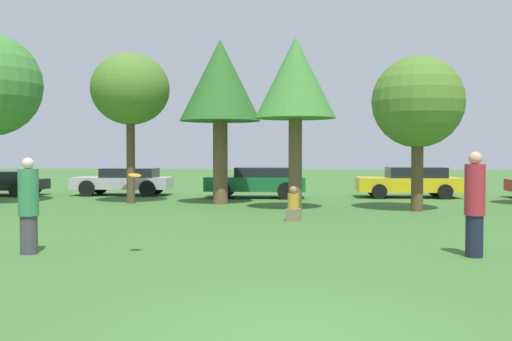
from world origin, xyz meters
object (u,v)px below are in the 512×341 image
frisbee (135,175)px  bystander_sitting (293,207)px  person_thrower (29,206)px  tree_1 (130,90)px  parked_car_green (257,181)px  parked_car_black (1,182)px  tree_2 (220,83)px  tree_3 (295,80)px  parked_car_yellow (410,182)px  tree_4 (418,103)px  person_catcher (475,204)px  parked_car_silver (125,181)px

frisbee → bystander_sitting: size_ratio=0.24×
person_thrower → tree_1: size_ratio=0.32×
frisbee → person_thrower: bearing=178.7°
parked_car_green → bystander_sitting: bearing=100.6°
parked_car_black → tree_1: bearing=152.6°
tree_2 → tree_3: tree_2 is taller
person_thrower → parked_car_black: size_ratio=0.45×
frisbee → tree_2: 11.43m
bystander_sitting → parked_car_yellow: 10.12m
tree_4 → parked_car_yellow: tree_4 is taller
tree_4 → parked_car_green: bearing=139.6°
tree_3 → parked_car_green: tree_3 is taller
tree_2 → parked_car_yellow: (7.53, 3.93, -3.84)m
person_catcher → parked_car_silver: bearing=-54.9°
tree_1 → parked_car_green: 6.56m
person_thrower → person_catcher: bearing=-0.0°
parked_car_green → tree_1: bearing=33.4°
parked_car_yellow → parked_car_black: bearing=-0.0°
person_catcher → parked_car_silver: (-11.59, 14.21, -0.32)m
bystander_sitting → tree_1: 8.92m
tree_3 → tree_4: bearing=-0.0°
tree_4 → parked_car_silver: bearing=154.3°
person_thrower → parked_car_green: (2.82, 14.02, -0.22)m
tree_3 → person_catcher: bearing=-66.6°
parked_car_silver → person_thrower: bearing=99.8°
person_thrower → parked_car_yellow: (9.30, 14.91, -0.24)m
tree_1 → tree_4: size_ratio=1.11×
tree_2 → tree_4: size_ratio=1.21×
tree_1 → parked_car_green: (4.44, 3.24, -3.58)m
tree_3 → parked_car_black: tree_3 is taller
tree_3 → tree_4: (4.00, -0.00, -0.79)m
parked_car_black → parked_car_silver: (5.48, 0.74, 0.07)m
person_thrower → parked_car_silver: 15.17m
frisbee → tree_4: (6.56, 9.11, 2.05)m
tree_1 → tree_2: bearing=3.3°
person_thrower → tree_3: bearing=58.7°
person_catcher → bystander_sitting: (-3.58, 5.27, -0.58)m
tree_1 → parked_car_black: bearing=155.3°
parked_car_green → parked_car_yellow: size_ratio=0.97×
bystander_sitting → person_catcher: bearing=-55.8°
person_thrower → parked_car_green: 14.30m
tree_1 → tree_2: tree_2 is taller
parked_car_silver → parked_car_green: (6.10, -0.79, 0.04)m
person_thrower → person_catcher: (8.31, 0.60, 0.07)m
person_catcher → tree_2: tree_2 is taller
parked_car_yellow → frisbee: bearing=61.6°
tree_1 → tree_4: bearing=-9.5°
bystander_sitting → parked_car_black: parked_car_black is taller
person_catcher → parked_car_green: 14.50m
bystander_sitting → parked_car_green: bearing=103.3°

